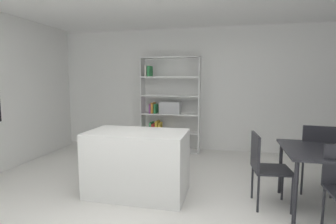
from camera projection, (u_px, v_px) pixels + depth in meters
ground_plane at (159, 214)px, 3.16m from camera, size 10.17×10.17×0.00m
back_partition at (195, 90)px, 6.01m from camera, size 7.38×0.06×2.72m
kitchen_island at (137, 163)px, 3.66m from camera, size 1.34×0.76×0.88m
open_bookshelf at (168, 106)px, 5.86m from camera, size 1.29×0.32×2.07m
dining_table at (332, 156)px, 3.13m from camera, size 1.09×1.00×0.76m
dining_chair_island_side at (264, 163)px, 3.31m from camera, size 0.49×0.49×0.92m
dining_chair_far at (317, 153)px, 3.65m from camera, size 0.46×0.48×0.98m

